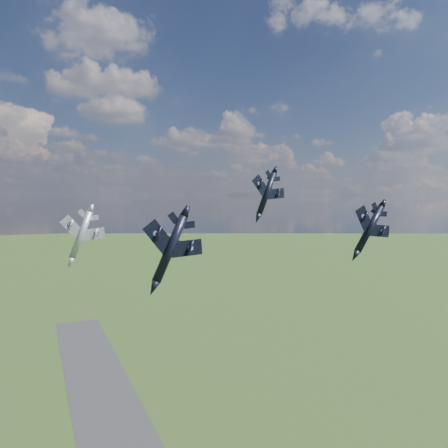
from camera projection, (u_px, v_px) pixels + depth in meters
name	position (u px, v px, depth m)	size (l,w,h in m)	color
jet_lead_navy	(170.00, 249.00, 74.01)	(11.80, 16.45, 3.40)	black
jet_right_navy	(369.00, 229.00, 78.49)	(9.32, 12.99, 2.69)	black
jet_high_navy	(267.00, 193.00, 101.22)	(10.19, 14.21, 2.94)	black
jet_left_silver	(81.00, 235.00, 82.15)	(9.11, 12.71, 2.63)	#B1B2BD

